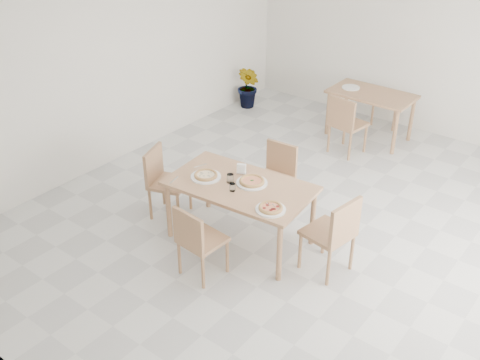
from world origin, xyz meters
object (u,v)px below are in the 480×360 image
Objects in this scene: chair_west at (163,177)px; potted_plant at (249,87)px; chair_north at (277,172)px; plate_mushroom at (206,177)px; second_table at (371,99)px; chair_back_n at (393,93)px; chair_south at (197,238)px; main_table at (240,190)px; chair_back_s at (345,121)px; chair_east at (335,231)px; pizza_mushroom at (206,175)px; plate_margherita at (252,183)px; napkin_holder at (241,169)px; pizza_pepperoni at (271,208)px; pizza_margherita at (252,181)px; plate_pepperoni at (271,209)px; tumbler_b at (232,187)px; plate_empty at (351,88)px; tumbler_a at (230,178)px.

chair_west reaches higher than potted_plant.
chair_north reaches higher than plate_mushroom.
chair_back_n is at bearing 88.11° from second_table.
chair_back_n reaches higher than chair_south.
main_table is 2.70m from chair_back_s.
pizza_mushroom is (-1.54, -0.25, 0.25)m from chair_east.
potted_plant is (-2.45, 3.16, -0.37)m from plate_margherita.
potted_plant reaches higher than plate_margherita.
chair_east is at bearing 9.36° from plate_mushroom.
pizza_pepperoni is at bearing -57.59° from napkin_holder.
chair_back_n is at bearing 85.94° from pizza_mushroom.
plate_margherita is 4.02m from potted_plant.
potted_plant is (-1.26, 3.39, -0.12)m from chair_west.
chair_back_s is (0.96, 2.83, 0.02)m from chair_west.
chair_back_s is at bearing -91.42° from second_table.
plate_mushroom is 1.29× the size of pizza_pepperoni.
chair_back_s is at bearing -82.31° from chair_south.
pizza_pepperoni is (0.51, 0.58, 0.29)m from chair_south.
pizza_margherita is 3.37m from second_table.
second_table is (-0.69, 3.68, -0.11)m from plate_pepperoni.
chair_back_s is at bearing 84.70° from plate_mushroom.
tumbler_b is 0.39m from napkin_holder.
pizza_pepperoni reaches higher than plate_mushroom.
chair_back_s is 1.52m from chair_back_n.
chair_east is 1.07m from plate_margherita.
napkin_holder reaches higher than pizza_mushroom.
plate_pepperoni is at bearing -6.39° from tumbler_b.
chair_west is at bearing 178.58° from tumbler_b.
chair_west is 4.46m from chair_back_n.
tumbler_b is 0.11× the size of potted_plant.
tumbler_b is 0.70× the size of napkin_holder.
chair_north is 0.73m from napkin_holder.
chair_west is 0.96× the size of chair_back_s.
plate_mushroom is at bearing -71.34° from chair_east.
chair_south is 0.66× the size of second_table.
chair_south is at bearing -92.11° from pizza_margherita.
tumbler_b reaches higher than plate_mushroom.
chair_back_n is (0.31, 4.33, -0.26)m from pizza_mushroom.
chair_north is 6.85× the size of napkin_holder.
plate_mushroom is at bearing -111.87° from chair_north.
plate_mushroom is 4.34m from chair_back_n.
plate_margherita is at bearing -98.63° from chair_west.
plate_margherita is 0.38× the size of chair_back_s.
pizza_margherita reaches higher than plate_margherita.
plate_pepperoni is at bearing -6.07° from plate_mushroom.
plate_empty is at bearing 106.05° from pizza_pepperoni.
potted_plant is (-2.25, 3.29, -0.41)m from tumbler_a.
pizza_pepperoni is at bearing -33.37° from plate_margherita.
plate_empty is 1.92m from potted_plant.
plate_pepperoni is 4.56m from potted_plant.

